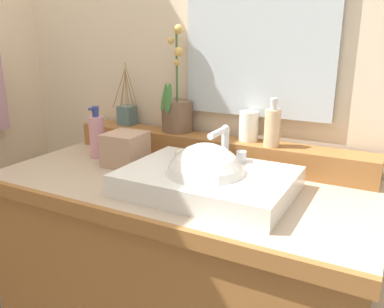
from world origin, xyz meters
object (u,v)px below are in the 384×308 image
soap_dispenser (272,127)px  lotion_bottle (97,136)px  potted_plant (177,110)px  tissue_box (125,149)px  sink_basin (206,183)px  reed_diffuser (127,114)px  tumbler_cup (249,126)px  soap_bar (184,153)px

soap_dispenser → lotion_bottle: (-0.63, -0.15, -0.07)m
potted_plant → tissue_box: size_ratio=3.02×
potted_plant → sink_basin: bearing=-48.1°
potted_plant → tissue_box: potted_plant is taller
potted_plant → lotion_bottle: size_ratio=2.02×
lotion_bottle → tissue_box: bearing=-11.0°
reed_diffuser → sink_basin: bearing=-31.2°
potted_plant → reed_diffuser: (-0.24, 0.00, -0.04)m
sink_basin → soap_dispenser: bearing=68.5°
soap_dispenser → tissue_box: bearing=-159.6°
soap_dispenser → reed_diffuser: (-0.63, 0.04, -0.02)m
potted_plant → tumbler_cup: (0.29, -0.00, -0.03)m
reed_diffuser → soap_dispenser: bearing=-4.0°
tumbler_cup → lotion_bottle: (-0.53, -0.18, -0.06)m
potted_plant → lotion_bottle: 0.32m
reed_diffuser → tumbler_cup: bearing=-0.5°
tumbler_cup → sink_basin: bearing=-92.0°
sink_basin → soap_dispenser: soap_dispenser is taller
potted_plant → tumbler_cup: bearing=-0.5°
sink_basin → tumbler_cup: tumbler_cup is taller
soap_dispenser → lotion_bottle: bearing=-166.9°
soap_dispenser → reed_diffuser: reed_diffuser is taller
lotion_bottle → soap_bar: bearing=-3.1°
sink_basin → tissue_box: 0.38m
reed_diffuser → tissue_box: 0.28m
potted_plant → lotion_bottle: potted_plant is taller
reed_diffuser → lotion_bottle: size_ratio=1.30×
sink_basin → reed_diffuser: (-0.52, 0.31, 0.10)m
sink_basin → reed_diffuser: 0.62m
soap_bar → reed_diffuser: bearing=151.5°
potted_plant → reed_diffuser: 0.24m
soap_dispenser → potted_plant: bearing=173.9°
soap_bar → tissue_box: 0.23m
sink_basin → tumbler_cup: size_ratio=4.73×
sink_basin → reed_diffuser: reed_diffuser is taller
tumbler_cup → potted_plant: bearing=179.5°
soap_bar → lotion_bottle: size_ratio=0.36×
soap_dispenser → tumbler_cup: bearing=157.9°
lotion_bottle → sink_basin: bearing=-13.6°
sink_basin → tumbler_cup: bearing=88.0°
potted_plant → soap_dispenser: (0.39, -0.04, -0.01)m
soap_dispenser → lotion_bottle: size_ratio=0.83×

